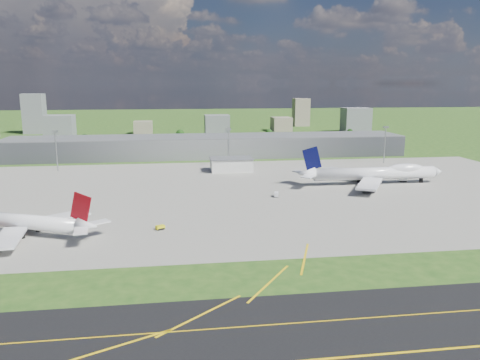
{
  "coord_description": "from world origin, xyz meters",
  "views": [
    {
      "loc": [
        -25.16,
        -192.4,
        54.94
      ],
      "look_at": [
        5.59,
        27.76,
        9.0
      ],
      "focal_mm": 35.0,
      "sensor_mm": 36.0,
      "label": 1
    }
  ],
  "objects": [
    {
      "name": "bldg_tall_e",
      "position": [
        140.0,
        410.0,
        18.0
      ],
      "size": [
        20.0,
        18.0,
        36.0
      ],
      "primitive_type": "cube",
      "color": "gray",
      "rests_on": "ground"
    },
    {
      "name": "van_white_far",
      "position": [
        102.76,
        52.98,
        1.25
      ],
      "size": [
        5.04,
        2.85,
        2.48
      ],
      "rotation": [
        0.0,
        0.0,
        -0.13
      ],
      "color": "white",
      "rests_on": "ground"
    },
    {
      "name": "bldg_ce",
      "position": [
        100.0,
        350.0,
        8.0
      ],
      "size": [
        22.0,
        24.0,
        16.0
      ],
      "primitive_type": "cube",
      "color": "gray",
      "rests_on": "ground"
    },
    {
      "name": "tug_yellow",
      "position": [
        -31.72,
        -18.32,
        0.88
      ],
      "size": [
        3.83,
        3.26,
        1.68
      ],
      "rotation": [
        0.0,
        0.0,
        0.5
      ],
      "color": "yellow",
      "rests_on": "ground"
    },
    {
      "name": "tree_e",
      "position": [
        70.0,
        275.0,
        5.51
      ],
      "size": [
        7.65,
        7.65,
        9.35
      ],
      "color": "#382314",
      "rests_on": "ground"
    },
    {
      "name": "tree_far_e",
      "position": [
        160.0,
        285.0,
        4.53
      ],
      "size": [
        6.3,
        6.3,
        7.7
      ],
      "color": "#382314",
      "rests_on": "ground"
    },
    {
      "name": "airliner_blue_quad",
      "position": [
        84.06,
        49.25,
        6.08
      ],
      "size": [
        83.52,
        65.72,
        21.87
      ],
      "rotation": [
        0.0,
        0.0,
        -0.0
      ],
      "color": "white",
      "rests_on": "ground"
    },
    {
      "name": "mast_east",
      "position": [
        120.0,
        115.0,
        17.71
      ],
      "size": [
        3.5,
        2.0,
        25.9
      ],
      "color": "gray",
      "rests_on": "ground"
    },
    {
      "name": "bldg_cw",
      "position": [
        -60.0,
        340.0,
        7.0
      ],
      "size": [
        20.0,
        18.0,
        14.0
      ],
      "primitive_type": "cube",
      "color": "gray",
      "rests_on": "ground"
    },
    {
      "name": "bldg_e",
      "position": [
        180.0,
        320.0,
        14.0
      ],
      "size": [
        30.0,
        22.0,
        28.0
      ],
      "primitive_type": "cube",
      "color": "slate",
      "rests_on": "ground"
    },
    {
      "name": "tree_w",
      "position": [
        -110.0,
        265.0,
        4.86
      ],
      "size": [
        6.75,
        6.75,
        8.25
      ],
      "color": "#382314",
      "rests_on": "ground"
    },
    {
      "name": "apron",
      "position": [
        10.0,
        40.0,
        0.04
      ],
      "size": [
        360.0,
        190.0,
        0.08
      ],
      "primitive_type": "cube",
      "color": "gray",
      "rests_on": "ground"
    },
    {
      "name": "van_white_near",
      "position": [
        23.65,
        27.25,
        1.18
      ],
      "size": [
        2.92,
        4.79,
        2.31
      ],
      "rotation": [
        0.0,
        0.0,
        1.34
      ],
      "color": "white",
      "rests_on": "ground"
    },
    {
      "name": "ops_building",
      "position": [
        10.0,
        100.0,
        4.0
      ],
      "size": [
        26.0,
        16.0,
        8.0
      ],
      "primitive_type": "cube",
      "color": "silver",
      "rests_on": "ground"
    },
    {
      "name": "bldg_c",
      "position": [
        20.0,
        310.0,
        11.0
      ],
      "size": [
        26.0,
        20.0,
        22.0
      ],
      "primitive_type": "cube",
      "color": "slate",
      "rests_on": "ground"
    },
    {
      "name": "bldg_w",
      "position": [
        -140.0,
        300.0,
        12.0
      ],
      "size": [
        28.0,
        22.0,
        24.0
      ],
      "primitive_type": "cube",
      "color": "slate",
      "rests_on": "ground"
    },
    {
      "name": "ground",
      "position": [
        0.0,
        150.0,
        0.0
      ],
      "size": [
        1400.0,
        1400.0,
        0.0
      ],
      "primitive_type": "plane",
      "color": "#264E18",
      "rests_on": "ground"
    },
    {
      "name": "bldg_tall_w",
      "position": [
        -180.0,
        360.0,
        22.0
      ],
      "size": [
        22.0,
        20.0,
        44.0
      ],
      "primitive_type": "cube",
      "color": "slate",
      "rests_on": "ground"
    },
    {
      "name": "mast_west",
      "position": [
        -100.0,
        115.0,
        17.71
      ],
      "size": [
        3.5,
        2.0,
        25.9
      ],
      "color": "gray",
      "rests_on": "ground"
    },
    {
      "name": "mast_center",
      "position": [
        10.0,
        115.0,
        17.71
      ],
      "size": [
        3.5,
        2.0,
        25.9
      ],
      "color": "gray",
      "rests_on": "ground"
    },
    {
      "name": "terminal",
      "position": [
        0.0,
        165.0,
        7.5
      ],
      "size": [
        300.0,
        42.0,
        15.0
      ],
      "primitive_type": "cube",
      "color": "slate",
      "rests_on": "ground"
    },
    {
      "name": "airliner_red_twin",
      "position": [
        -81.79,
        -16.99,
        4.74
      ],
      "size": [
        61.31,
        46.2,
        17.82
      ],
      "rotation": [
        0.0,
        0.0,
        2.72
      ],
      "color": "white",
      "rests_on": "ground"
    },
    {
      "name": "tree_c",
      "position": [
        -20.0,
        280.0,
        5.84
      ],
      "size": [
        8.1,
        8.1,
        9.9
      ],
      "color": "#382314",
      "rests_on": "ground"
    }
  ]
}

